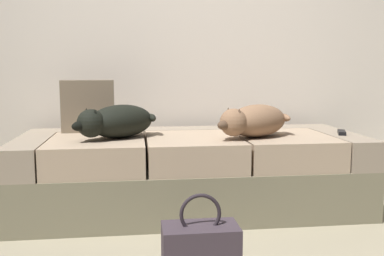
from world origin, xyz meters
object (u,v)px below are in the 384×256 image
at_px(dog_dark, 116,121).
at_px(handbag, 200,252).
at_px(dog_tan, 254,121).
at_px(throw_pillow, 88,106).
at_px(tv_remote, 342,132).
at_px(couch, 191,172).

relative_size(dog_dark, handbag, 1.40).
bearing_deg(dog_tan, throw_pillow, 159.60).
height_order(dog_dark, throw_pillow, throw_pillow).
relative_size(tv_remote, throw_pillow, 0.44).
xyz_separation_m(dog_tan, tv_remote, (0.59, 0.06, -0.09)).
xyz_separation_m(couch, dog_tan, (0.36, -0.15, 0.34)).
bearing_deg(dog_tan, tv_remote, 5.49).
distance_m(dog_dark, handbag, 1.08).
bearing_deg(tv_remote, couch, -163.56).
bearing_deg(couch, tv_remote, -5.49).
height_order(tv_remote, throw_pillow, throw_pillow).
distance_m(couch, dog_dark, 0.58).
height_order(dog_tan, handbag, dog_tan).
relative_size(couch, dog_tan, 3.94).
bearing_deg(tv_remote, dog_tan, -152.57).
xyz_separation_m(couch, throw_pillow, (-0.65, 0.23, 0.41)).
distance_m(couch, dog_tan, 0.52).
bearing_deg(dog_dark, couch, 9.97).
relative_size(throw_pillow, handbag, 0.90).
bearing_deg(dog_tan, handbag, -118.26).
distance_m(dog_dark, throw_pillow, 0.37).
relative_size(dog_tan, tv_remote, 3.60).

